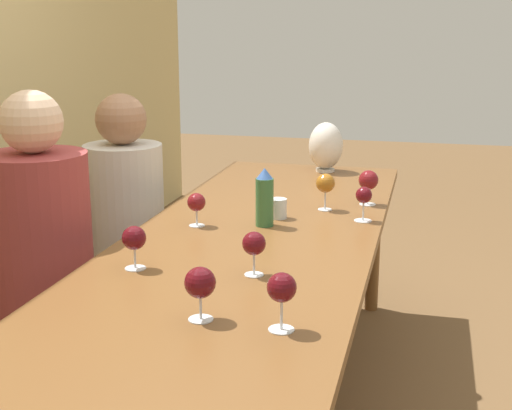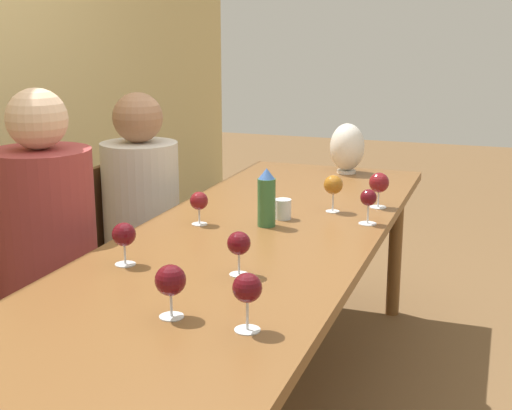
# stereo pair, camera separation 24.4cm
# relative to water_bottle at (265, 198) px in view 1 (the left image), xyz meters

# --- Properties ---
(dining_table) EXTENTS (2.71, 0.89, 0.76)m
(dining_table) POSITION_rel_water_bottle_xyz_m (-0.14, 0.01, -0.18)
(dining_table) COLOR brown
(dining_table) RESTS_ON ground_plane
(water_bottle) EXTENTS (0.07, 0.07, 0.22)m
(water_bottle) POSITION_rel_water_bottle_xyz_m (0.00, 0.00, 0.00)
(water_bottle) COLOR #336638
(water_bottle) RESTS_ON dining_table
(water_tumbler) EXTENTS (0.07, 0.07, 0.08)m
(water_tumbler) POSITION_rel_water_bottle_xyz_m (0.12, -0.03, -0.07)
(water_tumbler) COLOR silver
(water_tumbler) RESTS_ON dining_table
(vase) EXTENTS (0.17, 0.17, 0.25)m
(vase) POSITION_rel_water_bottle_xyz_m (1.07, -0.07, 0.02)
(vase) COLOR silver
(vase) RESTS_ON dining_table
(wine_glass_0) EXTENTS (0.07, 0.07, 0.13)m
(wine_glass_0) POSITION_rel_water_bottle_xyz_m (-0.07, 0.25, -0.02)
(wine_glass_0) COLOR silver
(wine_glass_0) RESTS_ON dining_table
(wine_glass_1) EXTENTS (0.07, 0.07, 0.14)m
(wine_glass_1) POSITION_rel_water_bottle_xyz_m (-0.54, -0.09, -0.01)
(wine_glass_1) COLOR silver
(wine_glass_1) RESTS_ON dining_table
(wine_glass_2) EXTENTS (0.07, 0.07, 0.14)m
(wine_glass_2) POSITION_rel_water_bottle_xyz_m (0.15, -0.35, -0.01)
(wine_glass_2) COLOR silver
(wine_glass_2) RESTS_ON dining_table
(wine_glass_3) EXTENTS (0.08, 0.08, 0.14)m
(wine_glass_3) POSITION_rel_water_bottle_xyz_m (-0.57, 0.28, -0.01)
(wine_glass_3) COLOR silver
(wine_glass_3) RESTS_ON dining_table
(wine_glass_4) EXTENTS (0.08, 0.08, 0.15)m
(wine_glass_4) POSITION_rel_water_bottle_xyz_m (0.42, -0.35, -0.00)
(wine_glass_4) COLOR silver
(wine_glass_4) RESTS_ON dining_table
(wine_glass_5) EXTENTS (0.07, 0.07, 0.15)m
(wine_glass_5) POSITION_rel_water_bottle_xyz_m (-0.91, -0.26, 0.00)
(wine_glass_5) COLOR silver
(wine_glass_5) RESTS_ON dining_table
(wine_glass_6) EXTENTS (0.08, 0.08, 0.14)m
(wine_glass_6) POSITION_rel_water_bottle_xyz_m (-0.90, -0.04, -0.01)
(wine_glass_6) COLOR silver
(wine_glass_6) RESTS_ON dining_table
(wine_glass_7) EXTENTS (0.08, 0.08, 0.15)m
(wine_glass_7) POSITION_rel_water_bottle_xyz_m (0.29, -0.19, 0.00)
(wine_glass_7) COLOR silver
(wine_glass_7) RESTS_ON dining_table
(chair_near) EXTENTS (0.44, 0.44, 0.85)m
(chair_near) POSITION_rel_water_bottle_xyz_m (-0.33, 0.82, -0.40)
(chair_near) COLOR brown
(chair_near) RESTS_ON ground_plane
(chair_far) EXTENTS (0.44, 0.44, 0.85)m
(chair_far) POSITION_rel_water_bottle_xyz_m (0.40, 0.82, -0.40)
(chair_far) COLOR brown
(chair_far) RESTS_ON ground_plane
(person_near) EXTENTS (0.37, 0.37, 1.28)m
(person_near) POSITION_rel_water_bottle_xyz_m (-0.33, 0.74, -0.19)
(person_near) COLOR #2D2D38
(person_near) RESTS_ON ground_plane
(person_far) EXTENTS (0.35, 0.35, 1.20)m
(person_far) POSITION_rel_water_bottle_xyz_m (0.40, 0.74, -0.22)
(person_far) COLOR #2D2D38
(person_far) RESTS_ON ground_plane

